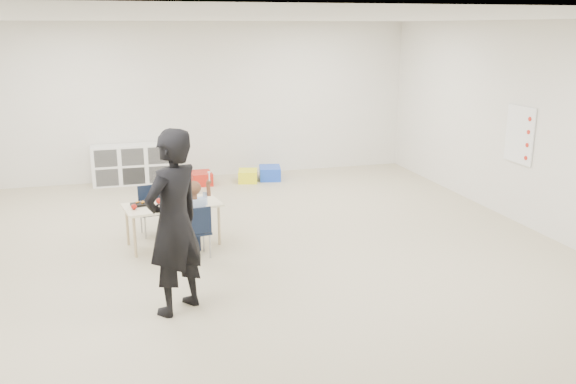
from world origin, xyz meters
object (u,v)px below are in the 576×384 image
object	(u,v)px
cubby_shelf	(133,164)
adult	(174,223)
chair_near	(196,231)
table	(173,224)
child	(196,216)

from	to	relation	value
cubby_shelf	adult	world-z (taller)	adult
chair_near	table	bearing A→B (deg)	106.18
table	cubby_shelf	size ratio (longest dim) A/B	0.90
cubby_shelf	adult	distance (m)	5.31
child	adult	distance (m)	1.51
cubby_shelf	adult	bearing A→B (deg)	-87.56
chair_near	adult	bearing A→B (deg)	-114.03
cubby_shelf	adult	xyz separation A→B (m)	(0.22, -5.28, 0.56)
cubby_shelf	chair_near	bearing A→B (deg)	-81.15
adult	cubby_shelf	bearing A→B (deg)	-126.50
table	adult	xyz separation A→B (m)	(-0.15, -1.90, 0.63)
child	adult	world-z (taller)	adult
chair_near	cubby_shelf	xyz separation A→B (m)	(-0.60, 3.87, 0.02)
chair_near	adult	distance (m)	1.57
chair_near	cubby_shelf	bearing A→B (deg)	89.81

